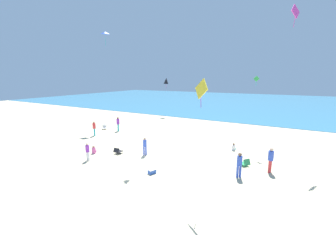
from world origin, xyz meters
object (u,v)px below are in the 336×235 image
(beach_chair_near_camera, at_px, (118,151))
(kite_green, at_px, (256,79))
(beach_chair_far_right, at_px, (245,163))
(person_3, at_px, (271,158))
(kite_black, at_px, (166,81))
(person_2, at_px, (234,148))
(person_7, at_px, (94,127))
(person_1, at_px, (145,145))
(kite_blue, at_px, (105,33))
(person_6, at_px, (239,163))
(person_4, at_px, (94,150))
(person_0, at_px, (88,150))
(kite_magenta, at_px, (295,12))
(kite_yellow, at_px, (201,89))
(cooler_box, at_px, (152,171))
(person_5, at_px, (118,123))
(beach_chair_mid_beach, at_px, (104,127))

(beach_chair_near_camera, bearing_deg, kite_green, -55.51)
(beach_chair_far_right, height_order, person_3, person_3)
(beach_chair_far_right, bearing_deg, kite_black, -6.30)
(person_2, xyz_separation_m, person_7, (-14.65, -2.59, 0.71))
(person_1, bearing_deg, beach_chair_far_right, -109.90)
(kite_blue, bearing_deg, person_1, -32.56)
(person_1, bearing_deg, kite_blue, 25.26)
(beach_chair_near_camera, height_order, person_6, person_6)
(kite_green, bearing_deg, person_4, -147.30)
(person_0, relative_size, person_2, 2.20)
(person_1, relative_size, person_3, 0.86)
(person_0, bearing_deg, kite_blue, 30.34)
(person_4, bearing_deg, kite_black, -21.83)
(kite_magenta, bearing_deg, kite_yellow, -113.66)
(person_7, distance_m, kite_green, 17.24)
(person_4, xyz_separation_m, person_6, (11.72, 1.40, 0.72))
(cooler_box, relative_size, person_6, 0.35)
(person_6, xyz_separation_m, kite_magenta, (2.37, 6.11, 10.30))
(person_1, relative_size, person_4, 2.23)
(person_5, bearing_deg, cooler_box, 92.42)
(person_0, relative_size, kite_blue, 0.85)
(person_0, height_order, person_3, person_3)
(beach_chair_mid_beach, height_order, person_3, person_3)
(person_0, xyz_separation_m, person_4, (-0.86, 1.35, -0.57))
(beach_chair_mid_beach, height_order, beach_chair_near_camera, beach_chair_mid_beach)
(beach_chair_near_camera, height_order, kite_green, kite_green)
(beach_chair_far_right, height_order, person_0, person_0)
(kite_blue, bearing_deg, kite_yellow, -31.54)
(kite_green, bearing_deg, kite_blue, 177.76)
(person_4, bearing_deg, person_3, -108.40)
(beach_chair_far_right, distance_m, person_3, 1.81)
(kite_blue, relative_size, kite_magenta, 1.00)
(beach_chair_far_right, distance_m, person_2, 3.41)
(person_0, bearing_deg, beach_chair_far_right, -72.25)
(person_6, bearing_deg, person_4, -117.42)
(cooler_box, distance_m, person_0, 5.66)
(beach_chair_near_camera, bearing_deg, person_0, 154.16)
(person_7, distance_m, kite_magenta, 21.33)
(kite_black, bearing_deg, kite_green, -36.61)
(beach_chair_far_right, bearing_deg, person_1, 51.43)
(beach_chair_far_right, bearing_deg, person_3, -150.18)
(cooler_box, relative_size, person_4, 0.87)
(person_6, bearing_deg, beach_chair_mid_beach, -141.18)
(person_3, xyz_separation_m, kite_blue, (-19.56, 5.11, 10.85))
(person_4, bearing_deg, kite_green, -88.81)
(beach_chair_mid_beach, xyz_separation_m, person_7, (1.28, -2.74, 0.69))
(person_3, relative_size, kite_yellow, 1.18)
(beach_chair_far_right, relative_size, kite_yellow, 0.58)
(beach_chair_far_right, relative_size, beach_chair_mid_beach, 1.04)
(person_0, distance_m, person_6, 11.20)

